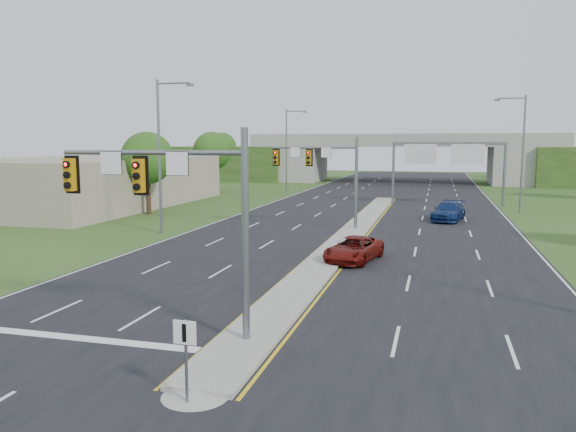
{
  "coord_description": "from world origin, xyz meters",
  "views": [
    {
      "loc": [
        5.86,
        -16.69,
        6.49
      ],
      "look_at": [
        -1.11,
        9.43,
        3.0
      ],
      "focal_mm": 35.0,
      "sensor_mm": 36.0,
      "label": 1
    }
  ],
  "objects_px": {
    "sign_gantry": "(446,156)",
    "overpass": "(402,161)",
    "car_far_a": "(354,249)",
    "car_far_b": "(448,211)",
    "signal_mast_near": "(178,198)",
    "signal_mast_far": "(326,167)",
    "keep_right_sign": "(185,347)"
  },
  "relations": [
    {
      "from": "sign_gantry",
      "to": "overpass",
      "type": "height_order",
      "value": "overpass"
    },
    {
      "from": "car_far_a",
      "to": "car_far_b",
      "type": "distance_m",
      "value": 19.33
    },
    {
      "from": "overpass",
      "to": "car_far_a",
      "type": "bearing_deg",
      "value": -88.7
    },
    {
      "from": "car_far_b",
      "to": "sign_gantry",
      "type": "bearing_deg",
      "value": 102.05
    },
    {
      "from": "car_far_b",
      "to": "signal_mast_near",
      "type": "bearing_deg",
      "value": -94.35
    },
    {
      "from": "overpass",
      "to": "signal_mast_far",
      "type": "bearing_deg",
      "value": -92.35
    },
    {
      "from": "signal_mast_near",
      "to": "signal_mast_far",
      "type": "bearing_deg",
      "value": 90.0
    },
    {
      "from": "signal_mast_near",
      "to": "overpass",
      "type": "xyz_separation_m",
      "value": [
        2.26,
        80.07,
        -1.17
      ]
    },
    {
      "from": "signal_mast_near",
      "to": "sign_gantry",
      "type": "relative_size",
      "value": 0.6
    },
    {
      "from": "signal_mast_far",
      "to": "car_far_b",
      "type": "relative_size",
      "value": 1.29
    },
    {
      "from": "signal_mast_far",
      "to": "keep_right_sign",
      "type": "bearing_deg",
      "value": -85.61
    },
    {
      "from": "keep_right_sign",
      "to": "overpass",
      "type": "distance_m",
      "value": 84.55
    },
    {
      "from": "keep_right_sign",
      "to": "overpass",
      "type": "xyz_separation_m",
      "value": [
        0.0,
        84.53,
        2.04
      ]
    },
    {
      "from": "signal_mast_far",
      "to": "overpass",
      "type": "bearing_deg",
      "value": 87.65
    },
    {
      "from": "signal_mast_far",
      "to": "overpass",
      "type": "height_order",
      "value": "overpass"
    },
    {
      "from": "signal_mast_near",
      "to": "sign_gantry",
      "type": "xyz_separation_m",
      "value": [
        8.95,
        44.99,
        0.51
      ]
    },
    {
      "from": "overpass",
      "to": "car_far_b",
      "type": "xyz_separation_m",
      "value": [
        6.84,
        -47.58,
        -2.75
      ]
    },
    {
      "from": "signal_mast_far",
      "to": "car_far_b",
      "type": "distance_m",
      "value": 12.43
    },
    {
      "from": "signal_mast_near",
      "to": "signal_mast_far",
      "type": "relative_size",
      "value": 1.0
    },
    {
      "from": "signal_mast_far",
      "to": "sign_gantry",
      "type": "bearing_deg",
      "value": 65.89
    },
    {
      "from": "sign_gantry",
      "to": "car_far_a",
      "type": "bearing_deg",
      "value": -99.47
    },
    {
      "from": "keep_right_sign",
      "to": "sign_gantry",
      "type": "relative_size",
      "value": 0.19
    },
    {
      "from": "car_far_a",
      "to": "signal_mast_far",
      "type": "bearing_deg",
      "value": 120.72
    },
    {
      "from": "signal_mast_near",
      "to": "car_far_a",
      "type": "xyz_separation_m",
      "value": [
        3.76,
        13.91,
        -4.04
      ]
    },
    {
      "from": "signal_mast_near",
      "to": "sign_gantry",
      "type": "height_order",
      "value": "signal_mast_near"
    },
    {
      "from": "signal_mast_far",
      "to": "car_far_a",
      "type": "distance_m",
      "value": 12.39
    },
    {
      "from": "sign_gantry",
      "to": "overpass",
      "type": "distance_m",
      "value": 35.75
    },
    {
      "from": "sign_gantry",
      "to": "car_far_b",
      "type": "bearing_deg",
      "value": -89.26
    },
    {
      "from": "signal_mast_near",
      "to": "sign_gantry",
      "type": "distance_m",
      "value": 45.88
    },
    {
      "from": "sign_gantry",
      "to": "car_far_a",
      "type": "xyz_separation_m",
      "value": [
        -5.18,
        -31.08,
        -4.55
      ]
    },
    {
      "from": "signal_mast_far",
      "to": "sign_gantry",
      "type": "xyz_separation_m",
      "value": [
        8.95,
        19.99,
        0.51
      ]
    },
    {
      "from": "car_far_b",
      "to": "car_far_a",
      "type": "bearing_deg",
      "value": -94.73
    }
  ]
}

